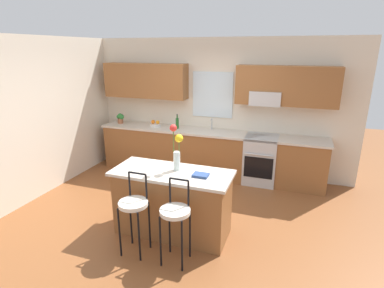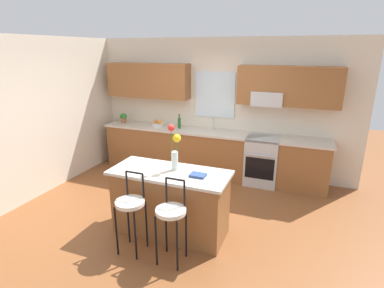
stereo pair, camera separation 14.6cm
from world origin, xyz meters
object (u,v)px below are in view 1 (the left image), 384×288
flower_vase (177,148)px  oven_range (260,159)px  kitchen_island (172,202)px  potted_plant_small (120,118)px  cookbook (201,175)px  bar_stool_near (134,207)px  bottle_olive_oil (177,123)px  fruit_bowl_oranges (155,124)px  bar_stool_middle (175,215)px

flower_vase → oven_range: bearing=66.7°
kitchen_island → potted_plant_small: bearing=134.7°
cookbook → potted_plant_small: 3.34m
kitchen_island → bar_stool_near: bearing=-116.2°
cookbook → bottle_olive_oil: bottle_olive_oil is taller
oven_range → kitchen_island: bearing=-113.6°
bottle_olive_oil → potted_plant_small: 1.34m
bar_stool_near → fruit_bowl_oranges: bearing=110.4°
kitchen_island → flower_vase: bearing=57.7°
bar_stool_middle → cookbook: bearing=75.9°
fruit_bowl_oranges → potted_plant_small: size_ratio=1.09×
flower_vase → kitchen_island: bearing=-122.3°
fruit_bowl_oranges → flower_vase: bearing=-57.4°
cookbook → bottle_olive_oil: bearing=118.9°
bar_stool_near → flower_vase: flower_vase is taller
flower_vase → cookbook: 0.48m
fruit_bowl_oranges → cookbook: bearing=-52.1°
kitchen_island → bar_stool_near: bar_stool_near is taller
fruit_bowl_oranges → potted_plant_small: 0.85m
cookbook → bottle_olive_oil: (-1.20, 2.17, 0.10)m
kitchen_island → bar_stool_middle: size_ratio=1.55×
bottle_olive_oil → potted_plant_small: bottle_olive_oil is taller
flower_vase → cookbook: (0.36, -0.09, -0.30)m
oven_range → bar_stool_middle: size_ratio=0.88×
cookbook → bottle_olive_oil: size_ratio=0.68×
bar_stool_middle → potted_plant_small: (-2.40, 2.71, 0.41)m
bar_stool_near → cookbook: bar_stool_near is taller
kitchen_island → potted_plant_small: 3.08m
oven_range → bar_stool_near: bearing=-114.2°
potted_plant_small → bar_stool_near: bearing=-55.6°
bottle_olive_oil → fruit_bowl_oranges: bearing=180.0°
bar_stool_middle → flower_vase: (-0.23, 0.63, 0.60)m
bar_stool_middle → oven_range: bearing=76.3°
bar_stool_near → bottle_olive_oil: (-0.51, 2.71, 0.40)m
kitchen_island → potted_plant_small: size_ratio=7.31×
bar_stool_near → fruit_bowl_oranges: size_ratio=4.34×
bar_stool_middle → potted_plant_small: 3.65m
potted_plant_small → fruit_bowl_oranges: bearing=0.1°
flower_vase → potted_plant_small: flower_vase is taller
fruit_bowl_oranges → bottle_olive_oil: bearing=0.0°
oven_range → bar_stool_middle: 2.77m
kitchen_island → cookbook: 0.63m
kitchen_island → oven_range: bearing=66.4°
bar_stool_middle → cookbook: bar_stool_middle is taller
fruit_bowl_oranges → bar_stool_near: bearing=-69.6°
oven_range → flower_vase: (-0.88, -2.06, 0.78)m
cookbook → potted_plant_small: bearing=139.4°
kitchen_island → bar_stool_middle: 0.65m
flower_vase → bar_stool_near: bearing=-117.0°
bar_stool_near → bar_stool_middle: same height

